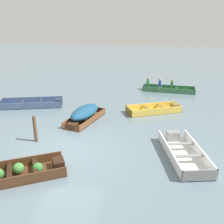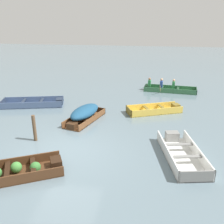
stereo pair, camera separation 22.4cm
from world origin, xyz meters
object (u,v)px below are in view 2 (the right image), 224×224
Objects in this scene: skiff_wooden_brown_outer_moored at (85,113)px; mooring_post at (34,128)px; skiff_slate_blue_mid_moored at (36,103)px; skiff_white_far_moored at (180,152)px; rowboat_green_with_crew at (167,88)px; skiff_yellow_near_moored at (156,110)px; dinghy_dark_varnish_foreground at (22,170)px.

mooring_post is (-1.47, -2.43, 0.16)m from skiff_wooden_brown_outer_moored.
skiff_slate_blue_mid_moored is 1.31× the size of skiff_wooden_brown_outer_moored.
skiff_slate_blue_mid_moored is 3.25× the size of mooring_post.
rowboat_green_with_crew is (-0.16, 8.91, 0.05)m from skiff_white_far_moored.
skiff_yellow_near_moored is 0.96× the size of skiff_white_far_moored.
mooring_post reaches higher than skiff_yellow_near_moored.
dinghy_dark_varnish_foreground reaches higher than skiff_yellow_near_moored.
rowboat_green_with_crew is at bearing 56.45° from mooring_post.
dinghy_dark_varnish_foreground is 0.90× the size of skiff_white_far_moored.
skiff_slate_blue_mid_moored reaches higher than skiff_yellow_near_moored.
skiff_wooden_brown_outer_moored is (-4.41, 2.73, 0.26)m from skiff_white_far_moored.
skiff_wooden_brown_outer_moored is 7.50m from rowboat_green_with_crew.
skiff_white_far_moored is at bearing -29.86° from skiff_slate_blue_mid_moored.
skiff_slate_blue_mid_moored is at bearing 152.66° from skiff_wooden_brown_outer_moored.
dinghy_dark_varnish_foreground is 0.94× the size of skiff_yellow_near_moored.
skiff_white_far_moored is (0.87, -4.52, 0.01)m from skiff_yellow_near_moored.
skiff_wooden_brown_outer_moored is (-3.53, -1.80, 0.27)m from skiff_yellow_near_moored.
dinghy_dark_varnish_foreground is at bearing -158.54° from skiff_white_far_moored.
skiff_slate_blue_mid_moored is at bearing -150.34° from rowboat_green_with_crew.
skiff_white_far_moored is at bearing -88.95° from rowboat_green_with_crew.
dinghy_dark_varnish_foreground is at bearing -99.55° from skiff_wooden_brown_outer_moored.
dinghy_dark_varnish_foreground is 0.78× the size of skiff_slate_blue_mid_moored.
skiff_yellow_near_moored is (4.33, 6.57, -0.02)m from dinghy_dark_varnish_foreground.
skiff_yellow_near_moored is at bearing -99.21° from rowboat_green_with_crew.
skiff_yellow_near_moored is 7.00m from skiff_slate_blue_mid_moored.
skiff_yellow_near_moored is 6.56m from mooring_post.
skiff_wooden_brown_outer_moored is at bearing -27.34° from skiff_slate_blue_mid_moored.
skiff_slate_blue_mid_moored is 3.91m from skiff_wooden_brown_outer_moored.
dinghy_dark_varnish_foreground reaches higher than skiff_slate_blue_mid_moored.
rowboat_green_with_crew reaches higher than dinghy_dark_varnish_foreground.
skiff_wooden_brown_outer_moored is (3.47, -1.79, 0.27)m from skiff_slate_blue_mid_moored.
dinghy_dark_varnish_foreground is at bearing -114.72° from rowboat_green_with_crew.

